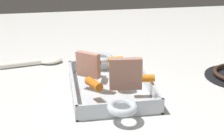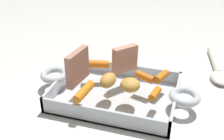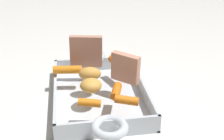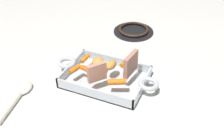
{
  "view_description": "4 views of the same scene",
  "coord_description": "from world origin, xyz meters",
  "px_view_note": "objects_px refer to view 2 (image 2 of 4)",
  "views": [
    {
      "loc": [
        -0.83,
        0.14,
        0.41
      ],
      "look_at": [
        -0.02,
        -0.0,
        0.07
      ],
      "focal_mm": 54.5,
      "sensor_mm": 36.0,
      "label": 1
    },
    {
      "loc": [
        0.17,
        -0.57,
        0.43
      ],
      "look_at": [
        -0.01,
        0.01,
        0.07
      ],
      "focal_mm": 47.47,
      "sensor_mm": 36.0,
      "label": 2
    },
    {
      "loc": [
        0.63,
        -0.07,
        0.4
      ],
      "look_at": [
        0.02,
        0.03,
        0.09
      ],
      "focal_mm": 50.3,
      "sensor_mm": 36.0,
      "label": 3
    },
    {
      "loc": [
        -0.34,
        0.74,
        0.66
      ],
      "look_at": [
        -0.03,
        0.01,
        0.07
      ],
      "focal_mm": 45.06,
      "sensor_mm": 36.0,
      "label": 4
    }
  ],
  "objects_px": {
    "roasting_dish": "(116,93)",
    "serving_spoon": "(218,70)",
    "baby_carrot_long": "(145,77)",
    "potato_near_roast": "(130,85)",
    "baby_carrot_southwest": "(97,64)",
    "baby_carrot_center_left": "(161,76)",
    "baby_carrot_center_right": "(84,91)",
    "baby_carrot_northwest": "(155,94)",
    "roast_slice_thick": "(77,67)",
    "roast_slice_thin": "(125,59)",
    "potato_corner": "(108,80)"
  },
  "relations": [
    {
      "from": "baby_carrot_northwest",
      "to": "baby_carrot_center_right",
      "type": "distance_m",
      "value": 0.16
    },
    {
      "from": "serving_spoon",
      "to": "baby_carrot_northwest",
      "type": "bearing_deg",
      "value": -41.19
    },
    {
      "from": "baby_carrot_long",
      "to": "serving_spoon",
      "type": "height_order",
      "value": "baby_carrot_long"
    },
    {
      "from": "roast_slice_thin",
      "to": "baby_carrot_northwest",
      "type": "xyz_separation_m",
      "value": [
        0.09,
        -0.09,
        -0.03
      ]
    },
    {
      "from": "roasting_dish",
      "to": "potato_corner",
      "type": "height_order",
      "value": "potato_corner"
    },
    {
      "from": "baby_carrot_long",
      "to": "baby_carrot_northwest",
      "type": "bearing_deg",
      "value": -59.71
    },
    {
      "from": "roast_slice_thin",
      "to": "serving_spoon",
      "type": "xyz_separation_m",
      "value": [
        0.23,
        0.14,
        -0.07
      ]
    },
    {
      "from": "baby_carrot_center_left",
      "to": "serving_spoon",
      "type": "height_order",
      "value": "baby_carrot_center_left"
    },
    {
      "from": "baby_carrot_northwest",
      "to": "potato_near_roast",
      "type": "height_order",
      "value": "potato_near_roast"
    },
    {
      "from": "baby_carrot_center_right",
      "to": "serving_spoon",
      "type": "height_order",
      "value": "baby_carrot_center_right"
    },
    {
      "from": "baby_carrot_long",
      "to": "roast_slice_thick",
      "type": "bearing_deg",
      "value": -160.98
    },
    {
      "from": "baby_carrot_long",
      "to": "baby_carrot_center_right",
      "type": "height_order",
      "value": "same"
    },
    {
      "from": "baby_carrot_center_right",
      "to": "roasting_dish",
      "type": "bearing_deg",
      "value": 53.83
    },
    {
      "from": "potato_near_roast",
      "to": "serving_spoon",
      "type": "height_order",
      "value": "potato_near_roast"
    },
    {
      "from": "roast_slice_thin",
      "to": "potato_corner",
      "type": "xyz_separation_m",
      "value": [
        -0.02,
        -0.08,
        -0.02
      ]
    },
    {
      "from": "roast_slice_thick",
      "to": "baby_carrot_center_right",
      "type": "relative_size",
      "value": 1.17
    },
    {
      "from": "baby_carrot_southwest",
      "to": "baby_carrot_center_left",
      "type": "bearing_deg",
      "value": -3.22
    },
    {
      "from": "baby_carrot_center_left",
      "to": "baby_carrot_southwest",
      "type": "bearing_deg",
      "value": 176.78
    },
    {
      "from": "serving_spoon",
      "to": "baby_carrot_center_right",
      "type": "bearing_deg",
      "value": -56.99
    },
    {
      "from": "roast_slice_thin",
      "to": "serving_spoon",
      "type": "relative_size",
      "value": 0.32
    },
    {
      "from": "baby_carrot_southwest",
      "to": "baby_carrot_center_left",
      "type": "distance_m",
      "value": 0.17
    },
    {
      "from": "potato_corner",
      "to": "baby_carrot_northwest",
      "type": "bearing_deg",
      "value": -5.48
    },
    {
      "from": "baby_carrot_long",
      "to": "baby_carrot_center_left",
      "type": "xyz_separation_m",
      "value": [
        0.04,
        0.02,
        -0.0
      ]
    },
    {
      "from": "baby_carrot_southwest",
      "to": "roasting_dish",
      "type": "bearing_deg",
      "value": -38.67
    },
    {
      "from": "potato_corner",
      "to": "potato_near_roast",
      "type": "relative_size",
      "value": 1.1
    },
    {
      "from": "baby_carrot_northwest",
      "to": "potato_near_roast",
      "type": "distance_m",
      "value": 0.06
    },
    {
      "from": "baby_carrot_center_left",
      "to": "serving_spoon",
      "type": "relative_size",
      "value": 0.23
    },
    {
      "from": "baby_carrot_long",
      "to": "potato_near_roast",
      "type": "relative_size",
      "value": 0.94
    },
    {
      "from": "roast_slice_thin",
      "to": "baby_carrot_southwest",
      "type": "distance_m",
      "value": 0.08
    },
    {
      "from": "roast_slice_thin",
      "to": "serving_spoon",
      "type": "distance_m",
      "value": 0.28
    },
    {
      "from": "roast_slice_thick",
      "to": "baby_carrot_southwest",
      "type": "height_order",
      "value": "roast_slice_thick"
    },
    {
      "from": "roast_slice_thin",
      "to": "potato_near_roast",
      "type": "distance_m",
      "value": 0.09
    },
    {
      "from": "roasting_dish",
      "to": "roast_slice_thin",
      "type": "relative_size",
      "value": 5.92
    },
    {
      "from": "roasting_dish",
      "to": "baby_carrot_center_left",
      "type": "bearing_deg",
      "value": 23.44
    },
    {
      "from": "baby_carrot_long",
      "to": "baby_carrot_center_right",
      "type": "relative_size",
      "value": 0.65
    },
    {
      "from": "roast_slice_thick",
      "to": "roast_slice_thin",
      "type": "xyz_separation_m",
      "value": [
        0.09,
        0.08,
        -0.01
      ]
    },
    {
      "from": "roast_slice_thin",
      "to": "roasting_dish",
      "type": "bearing_deg",
      "value": -95.8
    },
    {
      "from": "baby_carrot_long",
      "to": "potato_near_roast",
      "type": "bearing_deg",
      "value": -113.89
    },
    {
      "from": "baby_carrot_southwest",
      "to": "serving_spoon",
      "type": "height_order",
      "value": "baby_carrot_southwest"
    },
    {
      "from": "baby_carrot_southwest",
      "to": "potato_corner",
      "type": "bearing_deg",
      "value": -53.87
    },
    {
      "from": "serving_spoon",
      "to": "baby_carrot_long",
      "type": "bearing_deg",
      "value": -55.73
    },
    {
      "from": "potato_near_roast",
      "to": "serving_spoon",
      "type": "bearing_deg",
      "value": 48.27
    },
    {
      "from": "serving_spoon",
      "to": "roasting_dish",
      "type": "bearing_deg",
      "value": -60.09
    },
    {
      "from": "baby_carrot_long",
      "to": "potato_corner",
      "type": "relative_size",
      "value": 0.86
    },
    {
      "from": "roast_slice_thin",
      "to": "serving_spoon",
      "type": "bearing_deg",
      "value": 31.06
    },
    {
      "from": "roasting_dish",
      "to": "baby_carrot_center_right",
      "type": "bearing_deg",
      "value": -126.17
    },
    {
      "from": "baby_carrot_center_right",
      "to": "baby_carrot_center_left",
      "type": "bearing_deg",
      "value": 36.94
    },
    {
      "from": "roast_slice_thin",
      "to": "baby_carrot_southwest",
      "type": "height_order",
      "value": "roast_slice_thin"
    },
    {
      "from": "baby_carrot_northwest",
      "to": "baby_carrot_long",
      "type": "height_order",
      "value": "baby_carrot_long"
    },
    {
      "from": "roasting_dish",
      "to": "serving_spoon",
      "type": "bearing_deg",
      "value": 39.83
    }
  ]
}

